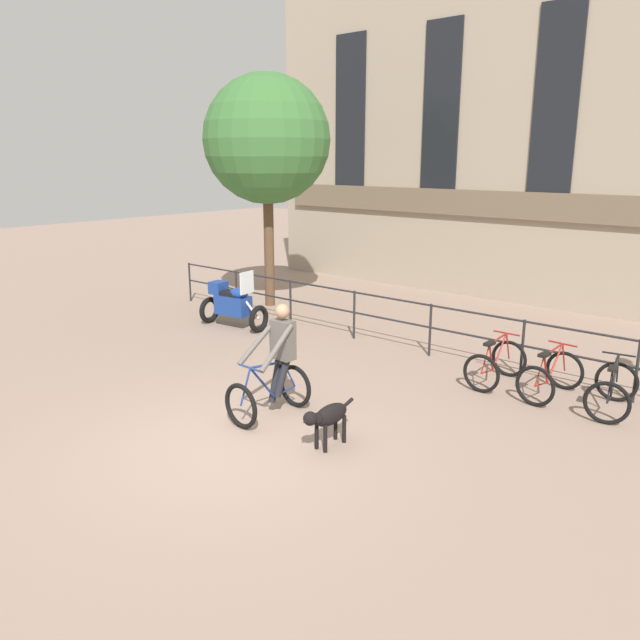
{
  "coord_description": "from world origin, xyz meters",
  "views": [
    {
      "loc": [
        6.0,
        -5.14,
        3.8
      ],
      "look_at": [
        -0.84,
        2.86,
        1.05
      ],
      "focal_mm": 35.0,
      "sensor_mm": 36.0,
      "label": 1
    }
  ],
  "objects_px": {
    "dog": "(328,417)",
    "parked_bicycle_mid_left": "(550,376)",
    "parked_bicycle_near_lamp": "(496,364)",
    "parked_motorcycle": "(233,304)",
    "parked_bicycle_mid_right": "(612,390)",
    "cyclist_with_bike": "(275,367)"
  },
  "relations": [
    {
      "from": "dog",
      "to": "parked_bicycle_near_lamp",
      "type": "height_order",
      "value": "parked_bicycle_near_lamp"
    },
    {
      "from": "dog",
      "to": "parked_bicycle_mid_left",
      "type": "xyz_separation_m",
      "value": [
        1.59,
        3.74,
        -0.08
      ]
    },
    {
      "from": "parked_motorcycle",
      "to": "parked_bicycle_mid_left",
      "type": "bearing_deg",
      "value": -93.18
    },
    {
      "from": "parked_motorcycle",
      "to": "parked_bicycle_mid_left",
      "type": "relative_size",
      "value": 1.45
    },
    {
      "from": "parked_bicycle_mid_right",
      "to": "cyclist_with_bike",
      "type": "bearing_deg",
      "value": 32.68
    },
    {
      "from": "cyclist_with_bike",
      "to": "dog",
      "type": "distance_m",
      "value": 1.4
    },
    {
      "from": "cyclist_with_bike",
      "to": "dog",
      "type": "xyz_separation_m",
      "value": [
        1.32,
        -0.35,
        -0.32
      ]
    },
    {
      "from": "dog",
      "to": "parked_bicycle_mid_right",
      "type": "distance_m",
      "value": 4.52
    },
    {
      "from": "dog",
      "to": "parked_bicycle_mid_right",
      "type": "bearing_deg",
      "value": 56.53
    },
    {
      "from": "dog",
      "to": "parked_bicycle_mid_left",
      "type": "height_order",
      "value": "parked_bicycle_mid_left"
    },
    {
      "from": "parked_motorcycle",
      "to": "parked_bicycle_mid_left",
      "type": "height_order",
      "value": "parked_motorcycle"
    },
    {
      "from": "parked_bicycle_mid_left",
      "to": "parked_bicycle_mid_right",
      "type": "distance_m",
      "value": 0.95
    },
    {
      "from": "parked_bicycle_mid_right",
      "to": "parked_bicycle_near_lamp",
      "type": "bearing_deg",
      "value": -8.69
    },
    {
      "from": "parked_motorcycle",
      "to": "parked_bicycle_mid_right",
      "type": "relative_size",
      "value": 1.41
    },
    {
      "from": "parked_bicycle_near_lamp",
      "to": "parked_bicycle_mid_left",
      "type": "bearing_deg",
      "value": -179.23
    },
    {
      "from": "cyclist_with_bike",
      "to": "parked_bicycle_mid_left",
      "type": "relative_size",
      "value": 1.46
    },
    {
      "from": "cyclist_with_bike",
      "to": "parked_bicycle_near_lamp",
      "type": "relative_size",
      "value": 1.52
    },
    {
      "from": "parked_motorcycle",
      "to": "parked_bicycle_near_lamp",
      "type": "xyz_separation_m",
      "value": [
        6.24,
        0.43,
        -0.2
      ]
    },
    {
      "from": "dog",
      "to": "parked_motorcycle",
      "type": "xyz_separation_m",
      "value": [
        -5.6,
        3.31,
        0.12
      ]
    },
    {
      "from": "cyclist_with_bike",
      "to": "parked_bicycle_mid_right",
      "type": "bearing_deg",
      "value": 43.55
    },
    {
      "from": "parked_motorcycle",
      "to": "parked_bicycle_mid_right",
      "type": "height_order",
      "value": "parked_motorcycle"
    },
    {
      "from": "parked_bicycle_near_lamp",
      "to": "cyclist_with_bike",
      "type": "bearing_deg",
      "value": 60.83
    }
  ]
}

